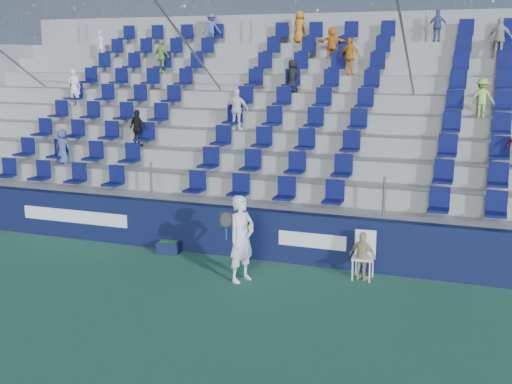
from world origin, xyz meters
The scene contains 7 objects.
ground centered at (0.00, 0.00, 0.00)m, with size 70.00×70.00×0.00m, color #2C684A.
sponsor_wall centered at (0.00, 3.15, 0.60)m, with size 24.00×0.32×1.20m.
grandstand centered at (0.00, 8.24, 2.14)m, with size 24.00×8.17×6.63m.
tennis_player centered at (0.35, 1.53, 0.94)m, with size 0.74×0.80×1.88m.
line_judge_chair centered at (2.77, 2.66, 0.60)m, with size 0.50×0.51×1.05m.
line_judge centered at (2.77, 2.50, 0.53)m, with size 0.63×0.26×1.07m, color tan.
ball_bin centered at (-2.09, 2.75, 0.17)m, with size 0.60×0.45×0.30m.
Camera 1 is at (5.26, -10.71, 4.73)m, focal length 45.00 mm.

